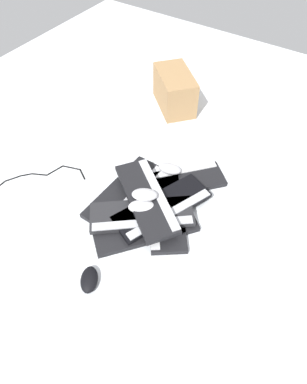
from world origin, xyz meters
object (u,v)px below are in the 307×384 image
Objects in this scene: keyboard_4 at (163,207)px; mouse_1 at (145,195)px; keyboard_2 at (125,192)px; cardboard_box at (175,90)px; keyboard_6 at (142,215)px; keyboard_0 at (165,210)px; keyboard_1 at (178,181)px; mouse_0 at (140,206)px; mouse_2 at (89,280)px; keyboard_5 at (147,198)px; mouse_3 at (170,169)px; keyboard_3 at (145,228)px.

mouse_1 is (-0.07, -0.03, 0.07)m from keyboard_4.
keyboard_2 is 0.73m from cardboard_box.
cardboard_box is at bearing 111.60° from keyboard_6.
keyboard_0 is 1.04× the size of keyboard_1.
mouse_0 is 0.36m from mouse_2.
mouse_3 is (-0.02, 0.22, -0.02)m from keyboard_5.
keyboard_3 is 0.99× the size of keyboard_6.
keyboard_0 is 4.03× the size of mouse_3.
keyboard_0 is at bearing 60.22° from keyboard_6.
keyboard_0 is 4.03× the size of mouse_0.
keyboard_1 is at bearing 99.87° from keyboard_4.
mouse_3 is (-0.08, 0.32, 0.04)m from keyboard_3.
cardboard_box is (-0.29, 0.72, 0.03)m from keyboard_5.
mouse_2 is at bearing -92.31° from keyboard_1.
keyboard_2 is 1.00× the size of keyboard_5.
mouse_3 is (-0.09, 0.21, 0.01)m from keyboard_4.
mouse_3 is at bearing -125.23° from mouse_0.
keyboard_2 is 1.01× the size of keyboard_6.
keyboard_4 is at bearing -81.95° from mouse_3.
keyboard_4 is 4.22× the size of mouse_1.
keyboard_5 is 0.78m from cardboard_box.
keyboard_5 is at bearing -168.61° from keyboard_4.
cardboard_box is (-0.16, 0.70, 0.09)m from keyboard_2.
mouse_1 is 1.00× the size of mouse_3.
keyboard_5 is at bearing -124.65° from mouse_0.
keyboard_2 is 0.22m from keyboard_3.
mouse_2 is (0.02, -0.41, -0.05)m from keyboard_5.
mouse_1 is at bearing 148.20° from mouse_2.
keyboard_3 is at bearing 138.12° from mouse_2.
mouse_1 reaches higher than keyboard_4.
cardboard_box reaches higher than keyboard_4.
mouse_2 is 1.00× the size of mouse_3.
cardboard_box is (-0.33, 0.52, 0.09)m from keyboard_1.
mouse_0 is 1.00× the size of mouse_3.
keyboard_0 is 0.96× the size of keyboard_4.
keyboard_2 is 4.03× the size of mouse_3.
mouse_2 is (-0.06, -0.43, -0.02)m from keyboard_4.
keyboard_5 is at bearing 107.22° from keyboard_6.
keyboard_0 is at bearing -77.98° from keyboard_1.
keyboard_4 is at bearing -107.34° from keyboard_0.
keyboard_3 is 0.32m from mouse_2.
keyboard_5 is 0.05m from mouse_0.
mouse_0 is (0.00, -0.05, 0.01)m from keyboard_5.
keyboard_0 is 1.00× the size of keyboard_5.
keyboard_0 is at bearing 81.75° from keyboard_3.
keyboard_2 is at bearing -66.50° from mouse_0.
keyboard_5 is 1.46× the size of cardboard_box.
mouse_3 is (-0.06, 0.02, 0.04)m from keyboard_1.
keyboard_5 is 0.08m from keyboard_6.
mouse_1 is 0.36× the size of cardboard_box.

